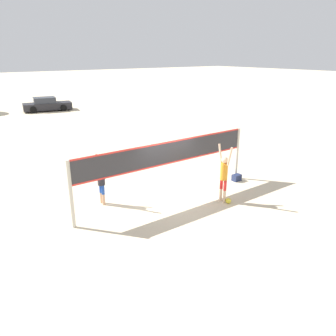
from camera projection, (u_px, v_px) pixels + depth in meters
name	position (u px, v px, depth m)	size (l,w,h in m)	color
ground_plane	(168.00, 198.00, 13.15)	(200.00, 200.00, 0.00)	beige
volleyball_net	(168.00, 158.00, 12.59)	(7.91, 0.13, 2.37)	beige
player_spiker	(224.00, 173.00, 12.49)	(0.28, 0.72, 2.29)	beige
player_blocker	(101.00, 179.00, 12.36)	(0.28, 0.68, 1.96)	tan
volleyball	(228.00, 201.00, 12.70)	(0.21, 0.21, 0.21)	yellow
gear_bag	(237.00, 178.00, 14.95)	(0.39, 0.28, 0.30)	navy
parked_car_near	(47.00, 105.00, 32.83)	(4.83, 2.56, 1.36)	#232328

